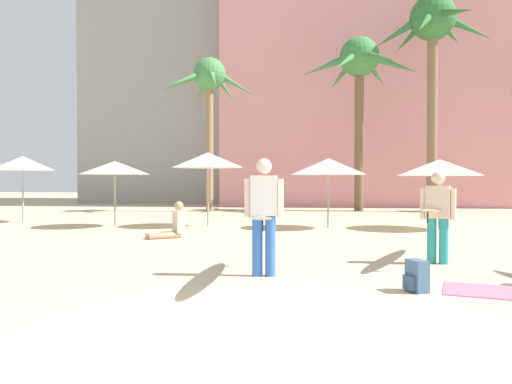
{
  "coord_description": "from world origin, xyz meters",
  "views": [
    {
      "loc": [
        0.56,
        -4.65,
        1.43
      ],
      "look_at": [
        -0.7,
        4.45,
        1.25
      ],
      "focal_mm": 34.92,
      "sensor_mm": 36.0,
      "label": 1
    }
  ],
  "objects_px": {
    "cafe_umbrella_1": "(439,168)",
    "cafe_umbrella_2": "(208,160)",
    "cafe_umbrella_0": "(328,167)",
    "cafe_umbrella_4": "(115,168)",
    "palm_tree_left": "(359,69)",
    "backpack": "(416,276)",
    "beach_towel": "(506,292)",
    "palm_tree_center": "(433,33)",
    "palm_tree_far_left": "(209,86)",
    "person_mid_center": "(263,214)",
    "cafe_umbrella_3": "(23,163)",
    "person_near_right": "(173,225)",
    "person_near_left": "(436,212)"
  },
  "relations": [
    {
      "from": "backpack",
      "to": "person_near_right",
      "type": "height_order",
      "value": "person_near_right"
    },
    {
      "from": "cafe_umbrella_0",
      "to": "cafe_umbrella_4",
      "type": "height_order",
      "value": "cafe_umbrella_0"
    },
    {
      "from": "palm_tree_far_left",
      "to": "cafe_umbrella_3",
      "type": "relative_size",
      "value": 3.18
    },
    {
      "from": "palm_tree_left",
      "to": "cafe_umbrella_0",
      "type": "xyz_separation_m",
      "value": [
        -1.58,
        -9.74,
        -5.16
      ]
    },
    {
      "from": "palm_tree_center",
      "to": "cafe_umbrella_2",
      "type": "height_order",
      "value": "palm_tree_center"
    },
    {
      "from": "palm_tree_center",
      "to": "cafe_umbrella_2",
      "type": "relative_size",
      "value": 4.37
    },
    {
      "from": "cafe_umbrella_0",
      "to": "beach_towel",
      "type": "relative_size",
      "value": 1.56
    },
    {
      "from": "palm_tree_left",
      "to": "person_mid_center",
      "type": "distance_m",
      "value": 19.13
    },
    {
      "from": "person_mid_center",
      "to": "cafe_umbrella_1",
      "type": "bearing_deg",
      "value": 149.0
    },
    {
      "from": "person_near_right",
      "to": "palm_tree_center",
      "type": "bearing_deg",
      "value": -162.76
    },
    {
      "from": "palm_tree_center",
      "to": "cafe_umbrella_4",
      "type": "relative_size",
      "value": 4.68
    },
    {
      "from": "cafe_umbrella_4",
      "to": "person_mid_center",
      "type": "bearing_deg",
      "value": -53.37
    },
    {
      "from": "cafe_umbrella_2",
      "to": "cafe_umbrella_4",
      "type": "height_order",
      "value": "cafe_umbrella_2"
    },
    {
      "from": "palm_tree_center",
      "to": "person_near_left",
      "type": "distance_m",
      "value": 17.91
    },
    {
      "from": "cafe_umbrella_2",
      "to": "person_near_left",
      "type": "distance_m",
      "value": 8.72
    },
    {
      "from": "palm_tree_left",
      "to": "person_near_right",
      "type": "relative_size",
      "value": 8.84
    },
    {
      "from": "beach_towel",
      "to": "cafe_umbrella_1",
      "type": "bearing_deg",
      "value": 82.81
    },
    {
      "from": "palm_tree_far_left",
      "to": "cafe_umbrella_0",
      "type": "height_order",
      "value": "palm_tree_far_left"
    },
    {
      "from": "cafe_umbrella_0",
      "to": "beach_towel",
      "type": "bearing_deg",
      "value": -75.89
    },
    {
      "from": "palm_tree_left",
      "to": "beach_towel",
      "type": "distance_m",
      "value": 19.87
    },
    {
      "from": "person_near_left",
      "to": "palm_tree_left",
      "type": "bearing_deg",
      "value": 19.87
    },
    {
      "from": "cafe_umbrella_1",
      "to": "cafe_umbrella_3",
      "type": "distance_m",
      "value": 13.99
    },
    {
      "from": "cafe_umbrella_3",
      "to": "person_near_right",
      "type": "xyz_separation_m",
      "value": [
        6.65,
        -3.81,
        -1.77
      ]
    },
    {
      "from": "cafe_umbrella_1",
      "to": "cafe_umbrella_2",
      "type": "height_order",
      "value": "cafe_umbrella_2"
    },
    {
      "from": "cafe_umbrella_1",
      "to": "cafe_umbrella_3",
      "type": "xyz_separation_m",
      "value": [
        -13.99,
        0.43,
        0.22
      ]
    },
    {
      "from": "palm_tree_center",
      "to": "person_near_left",
      "type": "height_order",
      "value": "palm_tree_center"
    },
    {
      "from": "palm_tree_left",
      "to": "beach_towel",
      "type": "bearing_deg",
      "value": -88.04
    },
    {
      "from": "cafe_umbrella_1",
      "to": "palm_tree_left",
      "type": "bearing_deg",
      "value": 100.43
    },
    {
      "from": "palm_tree_far_left",
      "to": "person_near_right",
      "type": "relative_size",
      "value": 7.62
    },
    {
      "from": "person_near_left",
      "to": "person_near_right",
      "type": "height_order",
      "value": "person_near_left"
    },
    {
      "from": "cafe_umbrella_1",
      "to": "person_near_right",
      "type": "distance_m",
      "value": 8.23
    },
    {
      "from": "person_mid_center",
      "to": "beach_towel",
      "type": "bearing_deg",
      "value": 75.67
    },
    {
      "from": "palm_tree_left",
      "to": "person_mid_center",
      "type": "bearing_deg",
      "value": -98.27
    },
    {
      "from": "palm_tree_left",
      "to": "backpack",
      "type": "distance_m",
      "value": 19.88
    },
    {
      "from": "palm_tree_left",
      "to": "person_near_left",
      "type": "relative_size",
      "value": 2.85
    },
    {
      "from": "cafe_umbrella_2",
      "to": "beach_towel",
      "type": "height_order",
      "value": "cafe_umbrella_2"
    },
    {
      "from": "person_mid_center",
      "to": "cafe_umbrella_4",
      "type": "bearing_deg",
      "value": -146.71
    },
    {
      "from": "cafe_umbrella_4",
      "to": "beach_towel",
      "type": "xyz_separation_m",
      "value": [
        8.99,
        -8.36,
        -1.89
      ]
    },
    {
      "from": "cafe_umbrella_1",
      "to": "beach_towel",
      "type": "distance_m",
      "value": 9.24
    },
    {
      "from": "beach_towel",
      "to": "person_near_right",
      "type": "distance_m",
      "value": 8.36
    },
    {
      "from": "cafe_umbrella_1",
      "to": "cafe_umbrella_2",
      "type": "relative_size",
      "value": 1.06
    },
    {
      "from": "cafe_umbrella_1",
      "to": "beach_towel",
      "type": "xyz_separation_m",
      "value": [
        -1.13,
        -8.97,
        -1.87
      ]
    },
    {
      "from": "palm_tree_far_left",
      "to": "backpack",
      "type": "relative_size",
      "value": 17.8
    },
    {
      "from": "cafe_umbrella_4",
      "to": "backpack",
      "type": "height_order",
      "value": "cafe_umbrella_4"
    },
    {
      "from": "palm_tree_left",
      "to": "cafe_umbrella_4",
      "type": "height_order",
      "value": "palm_tree_left"
    },
    {
      "from": "cafe_umbrella_1",
      "to": "cafe_umbrella_2",
      "type": "bearing_deg",
      "value": -179.36
    },
    {
      "from": "palm_tree_far_left",
      "to": "cafe_umbrella_2",
      "type": "xyz_separation_m",
      "value": [
        1.85,
        -7.99,
        -3.96
      ]
    },
    {
      "from": "backpack",
      "to": "person_mid_center",
      "type": "distance_m",
      "value": 2.35
    },
    {
      "from": "cafe_umbrella_4",
      "to": "beach_towel",
      "type": "height_order",
      "value": "cafe_umbrella_4"
    },
    {
      "from": "cafe_umbrella_4",
      "to": "person_near_right",
      "type": "bearing_deg",
      "value": -44.89
    }
  ]
}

